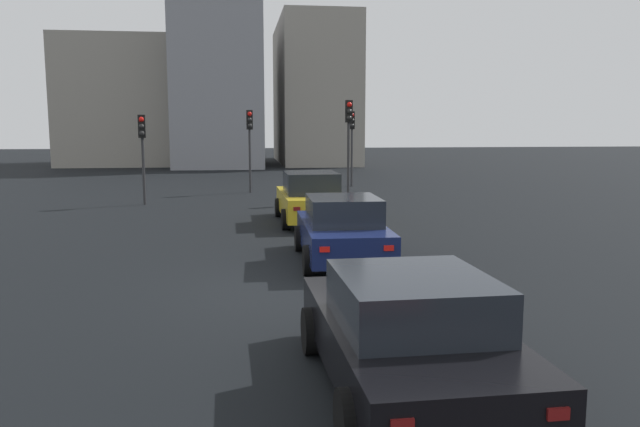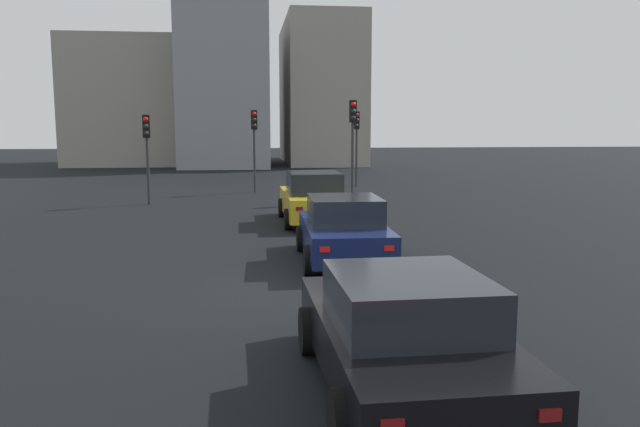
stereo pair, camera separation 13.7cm
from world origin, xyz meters
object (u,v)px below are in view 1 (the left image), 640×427
at_px(car_navy_left_second, 342,230).
at_px(traffic_light_near_right, 250,133).
at_px(traffic_light_near_left, 142,140).
at_px(traffic_light_far_right, 349,129).
at_px(car_yellow_left_lead, 310,198).
at_px(car_black_left_third, 408,333).
at_px(traffic_light_far_left, 352,133).

distance_m(car_navy_left_second, traffic_light_near_right, 15.73).
xyz_separation_m(traffic_light_near_left, traffic_light_far_right, (-0.01, -8.23, 0.42)).
xyz_separation_m(car_yellow_left_lead, car_navy_left_second, (-5.97, -0.05, -0.05)).
distance_m(car_black_left_third, traffic_light_far_left, 25.37).
bearing_deg(traffic_light_far_right, car_yellow_left_lead, -22.70).
bearing_deg(traffic_light_far_left, car_yellow_left_lead, -8.40).
distance_m(car_yellow_left_lead, car_black_left_third, 13.09).
bearing_deg(car_black_left_third, traffic_light_far_left, -10.05).
distance_m(car_navy_left_second, traffic_light_far_right, 11.79).
xyz_separation_m(car_yellow_left_lead, traffic_light_far_left, (11.90, -3.52, 2.00)).
distance_m(car_black_left_third, traffic_light_far_right, 18.80).
xyz_separation_m(car_yellow_left_lead, traffic_light_near_left, (5.40, 6.02, 1.78)).
height_order(car_navy_left_second, traffic_light_near_right, traffic_light_near_right).
height_order(car_navy_left_second, traffic_light_far_left, traffic_light_far_left).
bearing_deg(traffic_light_near_right, car_navy_left_second, 0.87).
height_order(car_yellow_left_lead, traffic_light_near_left, traffic_light_near_left).
distance_m(traffic_light_near_right, traffic_light_far_left, 5.78).
bearing_deg(car_navy_left_second, car_yellow_left_lead, 1.87).
bearing_deg(car_black_left_third, traffic_light_near_left, 15.80).
bearing_deg(traffic_light_far_right, traffic_light_near_right, -136.63).
xyz_separation_m(traffic_light_far_left, traffic_light_far_right, (-6.50, 1.32, 0.20)).
height_order(traffic_light_near_right, traffic_light_far_left, traffic_light_far_left).
xyz_separation_m(traffic_light_near_right, traffic_light_far_left, (2.38, -5.27, 0.01)).
relative_size(traffic_light_near_left, traffic_light_far_left, 0.92).
height_order(car_navy_left_second, traffic_light_near_left, traffic_light_near_left).
xyz_separation_m(car_yellow_left_lead, traffic_light_far_right, (5.40, -2.21, 2.20)).
bearing_deg(car_yellow_left_lead, traffic_light_near_right, 9.74).
relative_size(traffic_light_near_left, traffic_light_near_right, 0.92).
relative_size(car_yellow_left_lead, traffic_light_near_left, 1.28).
height_order(traffic_light_near_left, traffic_light_far_left, traffic_light_far_left).
relative_size(car_black_left_third, traffic_light_near_left, 1.23).
bearing_deg(car_yellow_left_lead, traffic_light_far_left, -17.15).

